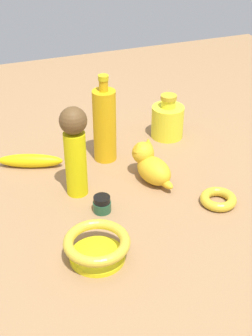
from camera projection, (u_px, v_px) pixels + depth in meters
name	position (u px, v px, depth m)	size (l,w,h in m)	color
ground	(126.00, 189.00, 1.20)	(2.00, 2.00, 0.00)	#936D47
cat_figurine	(151.00, 165.00, 1.21)	(0.14, 0.09, 0.10)	gold
nail_polish_jar	(102.00, 204.00, 1.12)	(0.04, 0.04, 0.04)	#234E32
bowl	(97.00, 246.00, 0.97)	(0.14, 0.14, 0.05)	yellow
bottle_short	(168.00, 120.00, 1.41)	(0.09, 0.09, 0.13)	yellow
bangle	(218.00, 199.00, 1.15)	(0.09, 0.09, 0.02)	gold
bottle_tall	(106.00, 124.00, 1.27)	(0.06, 0.06, 0.24)	gold
banana	(30.00, 161.00, 1.28)	(0.17, 0.04, 0.04)	yellow
person_figure_adult	(75.00, 148.00, 1.12)	(0.07, 0.07, 0.23)	yellow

